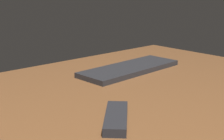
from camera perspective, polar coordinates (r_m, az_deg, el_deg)
The scene contains 3 objects.
desk at distance 95.98cm, azimuth -0.93°, elevation -4.35°, with size 140.00×84.00×2.00cm, color brown.
keyboard at distance 118.09cm, azimuth 3.27°, elevation 0.27°, with size 41.15×14.32×1.83cm, color black.
tv_remote at distance 74.25cm, azimuth 0.76°, elevation -8.58°, with size 16.65×5.05×2.03cm, color black.
Camera 1 is at (-59.35, -68.55, 32.47)cm, focal length 50.80 mm.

